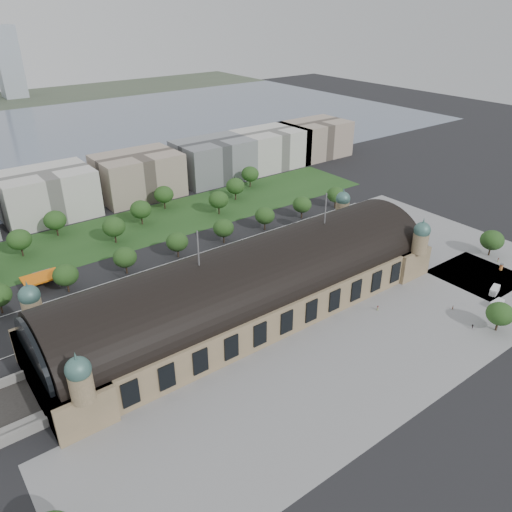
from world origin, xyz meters
TOP-DOWN VIEW (x-y plane):
  - ground at (0.00, 0.00)m, footprint 900.00×900.00m
  - station at (0.00, 0.00)m, footprint 150.00×48.40m
  - plaza_south at (10.00, -44.00)m, footprint 190.00×48.00m
  - plaza_east at (103.00, 0.00)m, footprint 56.00×100.00m
  - road_slab at (-20.00, 38.00)m, footprint 260.00×26.00m
  - grass_belt at (-15.00, 93.00)m, footprint 300.00×45.00m
  - petrol_station at (-53.91, 65.28)m, footprint 14.00×13.00m
  - lake at (0.00, 298.00)m, footprint 700.00×320.00m
  - far_tower_right at (45.00, 508.00)m, footprint 24.00×24.00m
  - office_3 at (-30.00, 133.00)m, footprint 45.00×32.00m
  - office_4 at (20.00, 133.00)m, footprint 45.00×32.00m
  - office_5 at (70.00, 133.00)m, footprint 45.00×32.00m
  - office_6 at (115.00, 133.00)m, footprint 45.00×32.00m
  - office_7 at (155.00, 133.00)m, footprint 45.00×32.00m
  - tree_row_3 at (-48.00, 53.00)m, footprint 9.60×9.60m
  - tree_row_4 at (-24.00, 53.00)m, footprint 9.60×9.60m
  - tree_row_5 at (0.00, 53.00)m, footprint 9.60×9.60m
  - tree_row_6 at (24.00, 53.00)m, footprint 9.60×9.60m
  - tree_row_7 at (48.00, 53.00)m, footprint 9.60×9.60m
  - tree_row_8 at (72.00, 53.00)m, footprint 9.60×9.60m
  - tree_row_9 at (96.00, 53.00)m, footprint 9.60×9.60m
  - tree_belt_4 at (-54.00, 95.00)m, footprint 10.40×10.40m
  - tree_belt_5 at (-35.00, 107.00)m, footprint 10.40×10.40m
  - tree_belt_6 at (-16.00, 83.00)m, footprint 10.40×10.40m
  - tree_belt_7 at (3.00, 95.00)m, footprint 10.40×10.40m
  - tree_belt_8 at (22.00, 107.00)m, footprint 10.40×10.40m
  - tree_belt_9 at (41.00, 83.00)m, footprint 10.40×10.40m
  - tree_belt_10 at (60.00, 95.00)m, footprint 10.40×10.40m
  - tree_belt_11 at (79.00, 107.00)m, footprint 10.40×10.40m
  - tree_plaza_ne at (110.00, -28.00)m, footprint 10.00×10.00m
  - tree_plaza_s at (60.00, -60.00)m, footprint 9.00×9.00m
  - traffic_car_2 at (-48.90, 33.03)m, footprint 5.58×2.73m
  - traffic_car_3 at (-28.52, 45.28)m, footprint 4.52×2.20m
  - traffic_car_4 at (16.18, 28.72)m, footprint 4.77×2.34m
  - traffic_car_5 at (25.66, 38.78)m, footprint 4.70×2.11m
  - traffic_car_6 at (72.83, 30.32)m, footprint 5.03×2.43m
  - parked_car_0 at (-58.92, 23.71)m, footprint 4.41×2.95m
  - parked_car_1 at (-65.62, 25.00)m, footprint 5.92×4.98m
  - parked_car_2 at (-58.36, 24.98)m, footprint 5.99×4.45m
  - parked_car_3 at (-47.56, 25.00)m, footprint 4.62×4.03m
  - parked_car_4 at (-33.57, 25.00)m, footprint 5.17×3.74m
  - parked_car_5 at (-29.28, 23.07)m, footprint 5.36×4.13m
  - parked_car_6 at (-42.39, 21.00)m, footprint 5.39×4.39m
  - bus_west at (1.59, 32.00)m, footprint 13.48×3.88m
  - bus_mid at (6.31, 27.00)m, footprint 12.56×3.55m
  - bus_east at (21.62, 32.00)m, footprint 13.13×4.34m
  - van_east at (81.79, -46.71)m, footprint 6.64×4.13m
  - van_south at (73.61, -52.21)m, footprint 5.98×2.46m
  - advertising_column at (101.54, -38.35)m, footprint 1.56×1.56m
  - pedestrian_0 at (37.23, -27.50)m, footprint 1.11×0.89m
  - pedestrian_1 at (59.52, -43.57)m, footprint 0.69×0.73m
  - pedestrian_4 at (54.23, -54.65)m, footprint 1.25×1.05m
  - pedestrian_5 at (107.64, -33.70)m, footprint 0.89×0.98m

SIDE VIEW (x-z plane):
  - ground at x=0.00m, z-range 0.00..0.00m
  - plaza_south at x=10.00m, z-range -0.06..0.06m
  - plaza_east at x=103.00m, z-range -0.06..0.06m
  - road_slab at x=-20.00m, z-range -0.05..0.05m
  - grass_belt at x=-15.00m, z-range -0.05..0.05m
  - lake at x=0.00m, z-range -0.04..0.04m
  - traffic_car_3 at x=-28.52m, z-range 0.00..1.27m
  - parked_car_5 at x=-29.28m, z-range 0.00..1.35m
  - parked_car_0 at x=-58.92m, z-range 0.00..1.37m
  - traffic_car_6 at x=72.83m, z-range 0.00..1.38m
  - parked_car_6 at x=-42.39m, z-range 0.00..1.47m
  - traffic_car_5 at x=25.66m, z-range 0.00..1.50m
  - parked_car_3 at x=-47.56m, z-range 0.00..1.50m
  - parked_car_1 at x=-65.62m, z-range 0.00..1.51m
  - traffic_car_2 at x=-48.90m, z-range 0.00..1.52m
  - traffic_car_4 at x=16.18m, z-range 0.00..1.57m
  - parked_car_2 at x=-58.36m, z-range 0.00..1.61m
  - parked_car_4 at x=-33.57m, z-range 0.00..1.62m
  - pedestrian_1 at x=59.52m, z-range 0.00..1.69m
  - pedestrian_5 at x=107.64m, z-range 0.00..1.76m
  - pedestrian_4 at x=54.23m, z-range 0.00..1.79m
  - pedestrian_0 at x=37.23m, z-range 0.00..1.98m
  - van_south at x=73.61m, z-range -0.06..2.52m
  - van_east at x=81.79m, z-range -0.06..2.62m
  - advertising_column at x=101.54m, z-range 0.06..3.02m
  - bus_mid at x=6.31m, z-range 0.00..3.46m
  - bus_east at x=21.62m, z-range 0.00..3.59m
  - bus_west at x=1.59m, z-range 0.00..3.71m
  - petrol_station at x=-53.91m, z-range 0.42..5.47m
  - tree_plaza_s at x=60.00m, z-range 1.48..12.13m
  - tree_row_3 at x=-48.00m, z-range 1.67..13.19m
  - tree_row_4 at x=-24.00m, z-range 1.67..13.19m
  - tree_row_5 at x=0.00m, z-range 1.67..13.19m
  - tree_row_6 at x=24.00m, z-range 1.67..13.19m
  - tree_row_7 at x=48.00m, z-range 1.67..13.19m
  - tree_row_8 at x=72.00m, z-range 1.67..13.19m
  - tree_row_9 at x=96.00m, z-range 1.67..13.19m
  - tree_plaza_ne at x=110.00m, z-range 1.58..13.27m
  - tree_belt_4 at x=-54.00m, z-range 1.81..14.29m
  - tree_belt_5 at x=-35.00m, z-range 1.81..14.29m
  - tree_belt_6 at x=-16.00m, z-range 1.81..14.29m
  - tree_belt_7 at x=3.00m, z-range 1.81..14.29m
  - tree_belt_8 at x=22.00m, z-range 1.81..14.29m
  - tree_belt_9 at x=41.00m, z-range 1.81..14.29m
  - tree_belt_10 at x=60.00m, z-range 1.81..14.29m
  - tree_belt_11 at x=79.00m, z-range 1.81..14.29m
  - station at x=0.00m, z-range -11.87..32.43m
  - office_3 at x=-30.00m, z-range 0.00..24.00m
  - office_4 at x=20.00m, z-range 0.00..24.00m
  - office_5 at x=70.00m, z-range 0.00..24.00m
  - office_6 at x=115.00m, z-range 0.00..24.00m
  - office_7 at x=155.00m, z-range 0.00..24.00m
  - far_tower_right at x=45.00m, z-range 0.00..75.00m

